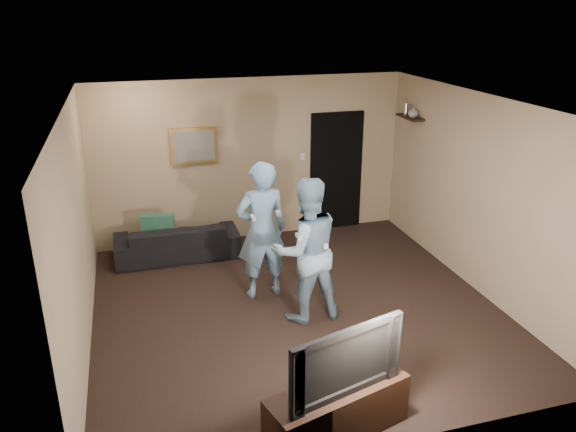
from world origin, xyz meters
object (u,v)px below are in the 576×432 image
object	(u,v)px
wii_player_left	(262,231)
wii_player_right	(306,250)
television	(339,356)
tv_console	(337,410)
sofa	(177,241)

from	to	relation	value
wii_player_left	wii_player_right	bearing A→B (deg)	-61.70
wii_player_right	wii_player_left	bearing A→B (deg)	118.30
television	wii_player_left	distance (m)	2.70
television	wii_player_left	bearing A→B (deg)	74.82
tv_console	television	xyz separation A→B (m)	(-0.00, 0.00, 0.57)
television	wii_player_right	bearing A→B (deg)	64.51
tv_console	wii_player_left	world-z (taller)	wii_player_left
tv_console	sofa	bearing A→B (deg)	87.53
sofa	wii_player_right	xyz separation A→B (m)	(1.34, -2.20, 0.63)
television	wii_player_left	size ratio (longest dim) A/B	0.62
television	sofa	bearing A→B (deg)	87.53
wii_player_right	tv_console	bearing A→B (deg)	-99.65
sofa	wii_player_left	xyz separation A→B (m)	(0.97, -1.51, 0.65)
tv_console	wii_player_left	xyz separation A→B (m)	(-0.03, 2.70, 0.67)
tv_console	wii_player_left	size ratio (longest dim) A/B	0.72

